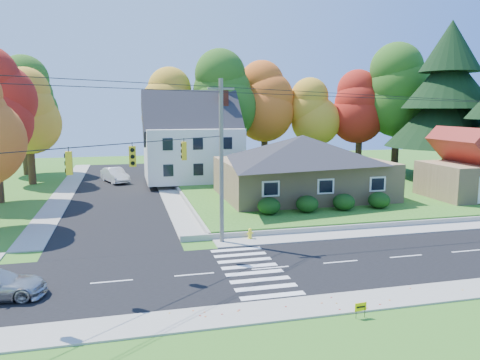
% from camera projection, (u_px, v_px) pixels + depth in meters
% --- Properties ---
extents(ground, '(120.00, 120.00, 0.00)m').
position_uv_depth(ground, '(270.00, 268.00, 24.39)').
color(ground, '#3D7923').
extents(road_main, '(90.00, 8.00, 0.02)m').
position_uv_depth(road_main, '(270.00, 268.00, 24.38)').
color(road_main, black).
rests_on(road_main, ground).
extents(road_cross, '(8.00, 44.00, 0.02)m').
position_uv_depth(road_cross, '(117.00, 190.00, 47.40)').
color(road_cross, black).
rests_on(road_cross, ground).
extents(sidewalk_north, '(90.00, 2.00, 0.08)m').
position_uv_depth(sidewalk_north, '(246.00, 241.00, 29.17)').
color(sidewalk_north, '#9C9A90').
rests_on(sidewalk_north, ground).
extents(sidewalk_south, '(90.00, 2.00, 0.08)m').
position_uv_depth(sidewalk_south, '(307.00, 307.00, 19.59)').
color(sidewalk_south, '#9C9A90').
rests_on(sidewalk_south, ground).
extents(lawn, '(30.00, 30.00, 0.50)m').
position_uv_depth(lawn, '(330.00, 187.00, 47.58)').
color(lawn, '#3D7923').
rests_on(lawn, ground).
extents(ranch_house, '(14.60, 10.60, 5.40)m').
position_uv_depth(ranch_house, '(302.00, 165.00, 41.13)').
color(ranch_house, tan).
rests_on(ranch_house, lawn).
extents(colonial_house, '(10.40, 8.40, 9.60)m').
position_uv_depth(colonial_house, '(193.00, 142.00, 50.53)').
color(colonial_house, silver).
rests_on(colonial_house, lawn).
extents(garage, '(7.30, 6.30, 4.60)m').
position_uv_depth(garage, '(470.00, 171.00, 40.69)').
color(garage, tan).
rests_on(garage, lawn).
extents(hedge_row, '(10.70, 1.70, 1.27)m').
position_uv_depth(hedge_row, '(326.00, 203.00, 35.39)').
color(hedge_row, '#163A10').
rests_on(hedge_row, lawn).
extents(traffic_infrastructure, '(38.10, 10.66, 10.00)m').
position_uv_depth(traffic_infrastructure, '(261.00, 167.00, 24.85)').
color(traffic_infrastructure, '#666059').
rests_on(traffic_infrastructure, ground).
extents(tree_lot_0, '(6.72, 6.72, 12.51)m').
position_uv_depth(tree_lot_0, '(168.00, 107.00, 55.22)').
color(tree_lot_0, '#3F2A19').
rests_on(tree_lot_0, lawn).
extents(tree_lot_1, '(7.84, 7.84, 14.60)m').
position_uv_depth(tree_lot_1, '(219.00, 96.00, 55.49)').
color(tree_lot_1, '#3F2A19').
rests_on(tree_lot_1, lawn).
extents(tree_lot_2, '(7.28, 7.28, 13.56)m').
position_uv_depth(tree_lot_2, '(265.00, 102.00, 57.98)').
color(tree_lot_2, '#3F2A19').
rests_on(tree_lot_2, lawn).
extents(tree_lot_3, '(6.16, 6.16, 11.47)m').
position_uv_depth(tree_lot_3, '(313.00, 112.00, 58.66)').
color(tree_lot_3, '#3F2A19').
rests_on(tree_lot_3, lawn).
extents(tree_lot_4, '(6.72, 6.72, 12.51)m').
position_uv_depth(tree_lot_4, '(360.00, 107.00, 59.03)').
color(tree_lot_4, '#3F2A19').
rests_on(tree_lot_4, lawn).
extents(tree_lot_5, '(8.40, 8.40, 15.64)m').
position_uv_depth(tree_lot_5, '(398.00, 91.00, 57.76)').
color(tree_lot_5, '#3F2A19').
rests_on(tree_lot_5, lawn).
extents(conifer_east_a, '(12.80, 12.80, 16.96)m').
position_uv_depth(conifer_east_a, '(448.00, 97.00, 50.46)').
color(conifer_east_a, '#3F2A19').
rests_on(conifer_east_a, lawn).
extents(tree_west_2, '(6.72, 6.72, 12.51)m').
position_uv_depth(tree_west_2, '(28.00, 112.00, 49.80)').
color(tree_west_2, '#3F2A19').
rests_on(tree_west_2, ground).
extents(tree_west_3, '(7.84, 7.84, 14.60)m').
position_uv_depth(tree_west_3, '(22.00, 100.00, 56.79)').
color(tree_west_3, '#3F2A19').
rests_on(tree_west_3, ground).
extents(white_car, '(3.31, 5.21, 1.62)m').
position_uv_depth(white_car, '(115.00, 175.00, 51.88)').
color(white_car, silver).
rests_on(white_car, road_cross).
extents(fire_hydrant, '(0.43, 0.33, 0.74)m').
position_uv_depth(fire_hydrant, '(250.00, 234.00, 29.64)').
color(fire_hydrant, yellow).
rests_on(fire_hydrant, ground).
extents(yard_sign, '(0.51, 0.07, 0.64)m').
position_uv_depth(yard_sign, '(361.00, 307.00, 18.58)').
color(yard_sign, black).
rests_on(yard_sign, ground).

